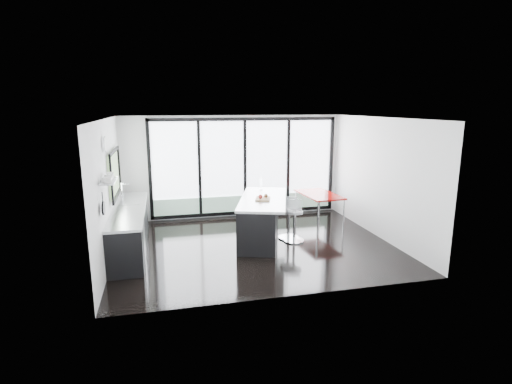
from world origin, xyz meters
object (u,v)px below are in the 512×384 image
object	(u,v)px
bar_stool_near	(294,226)
island	(260,218)
bar_stool_far	(289,223)
red_table	(319,208)

from	to	relation	value
bar_stool_near	island	bearing A→B (deg)	167.97
island	bar_stool_near	xyz separation A→B (m)	(0.72, -0.37, -0.13)
island	bar_stool_near	bearing A→B (deg)	-27.00
island	bar_stool_near	size ratio (longest dim) A/B	3.55
island	bar_stool_near	distance (m)	0.82
bar_stool_near	bar_stool_far	bearing A→B (deg)	117.88
bar_stool_far	red_table	bearing A→B (deg)	66.29
bar_stool_near	bar_stool_far	xyz separation A→B (m)	(-0.06, 0.24, 0.01)
bar_stool_near	red_table	size ratio (longest dim) A/B	0.51
bar_stool_near	red_table	distance (m)	1.75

